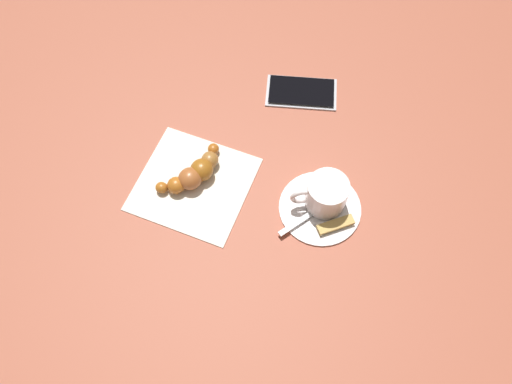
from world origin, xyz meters
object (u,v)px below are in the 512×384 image
teaspoon (318,209)px  espresso_cup (326,194)px  sugar_packet (336,225)px  napkin (194,184)px  croissant (195,173)px  cell_phone (301,92)px  saucer (320,207)px

teaspoon → espresso_cup: bearing=65.3°
sugar_packet → napkin: size_ratio=0.33×
teaspoon → sugar_packet: size_ratio=1.52×
teaspoon → croissant: croissant is taller
teaspoon → sugar_packet: bearing=-35.0°
cell_phone → teaspoon: bearing=-75.3°
saucer → espresso_cup: bearing=66.9°
saucer → cell_phone: same height
cell_phone → napkin: bearing=-123.7°
espresso_cup → croissant: 0.22m
sugar_packet → napkin: 0.25m
saucer → cell_phone: (-0.07, 0.24, -0.00)m
napkin → espresso_cup: bearing=1.3°
espresso_cup → croissant: bearing=178.4°
sugar_packet → napkin: bearing=141.7°
espresso_cup → sugar_packet: size_ratio=1.51×
espresso_cup → cell_phone: bearing=107.5°
napkin → croissant: bearing=86.6°
saucer → cell_phone: size_ratio=0.99×
sugar_packet → teaspoon: bearing=114.5°
saucer → espresso_cup: espresso_cup is taller
croissant → sugar_packet: bearing=-10.4°
cell_phone → saucer: bearing=-74.1°
teaspoon → cell_phone: (-0.06, 0.24, -0.01)m
saucer → teaspoon: 0.01m
sugar_packet → saucer: bearing=103.9°
espresso_cup → napkin: espresso_cup is taller
teaspoon → cell_phone: teaspoon is taller
saucer → napkin: saucer is taller
saucer → croissant: 0.22m
espresso_cup → cell_phone: 0.24m
napkin → saucer: bearing=-1.3°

